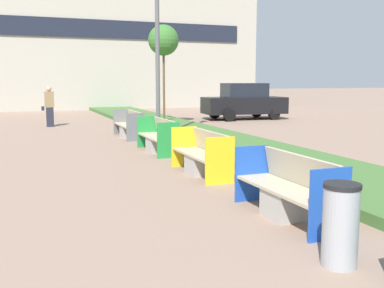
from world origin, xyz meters
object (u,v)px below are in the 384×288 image
object	(u,v)px
sapling_tree_far	(163,41)
parked_car_distant	(244,102)
bench_grey_frame	(129,127)
pedestrian_walking	(49,106)
bench_yellow_frame	(202,158)
bench_green_frame	(158,139)
bench_blue_frame	(287,193)
litter_bin	(340,225)

from	to	relation	value
sapling_tree_far	parked_car_distant	xyz separation A→B (m)	(4.78, 1.39, -2.82)
bench_grey_frame	pedestrian_walking	size ratio (longest dim) A/B	1.21
bench_yellow_frame	bench_green_frame	xyz separation A→B (m)	(0.00, 3.21, 0.00)
bench_blue_frame	bench_green_frame	bearing A→B (deg)	90.00
pedestrian_walking	parked_car_distant	distance (m)	9.65
bench_yellow_frame	bench_green_frame	bearing A→B (deg)	89.99
bench_blue_frame	bench_yellow_frame	xyz separation A→B (m)	(-0.00, 3.31, -0.00)
sapling_tree_far	pedestrian_walking	world-z (taller)	sapling_tree_far
bench_yellow_frame	sapling_tree_far	distance (m)	11.27
bench_grey_frame	parked_car_distant	world-z (taller)	parked_car_distant
bench_green_frame	sapling_tree_far	xyz separation A→B (m)	(2.50, 7.25, 3.37)
bench_grey_frame	parked_car_distant	xyz separation A→B (m)	(7.28, 5.14, 0.54)
bench_blue_frame	pedestrian_walking	size ratio (longest dim) A/B	1.18
bench_green_frame	bench_grey_frame	xyz separation A→B (m)	(0.00, 3.50, 0.00)
bench_green_frame	sapling_tree_far	bearing A→B (deg)	71.01
sapling_tree_far	litter_bin	bearing A→B (deg)	-100.76
bench_blue_frame	bench_green_frame	world-z (taller)	same
pedestrian_walking	parked_car_distant	world-z (taller)	parked_car_distant
sapling_tree_far	bench_grey_frame	bearing A→B (deg)	-123.59
bench_blue_frame	bench_grey_frame	bearing A→B (deg)	90.00
sapling_tree_far	parked_car_distant	bearing A→B (deg)	16.18
parked_car_distant	bench_blue_frame	bearing A→B (deg)	-109.86
sapling_tree_far	pedestrian_walking	xyz separation A→B (m)	(-4.86, 1.11, -2.83)
bench_yellow_frame	bench_grey_frame	distance (m)	6.70
bench_blue_frame	pedestrian_walking	bearing A→B (deg)	99.04
bench_blue_frame	litter_bin	bearing A→B (deg)	-104.59
bench_grey_frame	sapling_tree_far	bearing A→B (deg)	56.41
bench_green_frame	bench_grey_frame	world-z (taller)	same
bench_grey_frame	sapling_tree_far	xyz separation A→B (m)	(2.50, 3.76, 3.36)
bench_grey_frame	bench_blue_frame	bearing A→B (deg)	-90.00
bench_yellow_frame	pedestrian_walking	size ratio (longest dim) A/B	1.17
bench_yellow_frame	pedestrian_walking	world-z (taller)	pedestrian_walking
bench_blue_frame	parked_car_distant	size ratio (longest dim) A/B	0.48
parked_car_distant	sapling_tree_far	bearing A→B (deg)	-158.04
bench_blue_frame	sapling_tree_far	bearing A→B (deg)	79.72
bench_yellow_frame	litter_bin	distance (m)	5.05
bench_blue_frame	litter_bin	distance (m)	1.77
bench_blue_frame	litter_bin	xyz separation A→B (m)	(-0.45, -1.71, 0.10)
sapling_tree_far	pedestrian_walking	bearing A→B (deg)	167.09
bench_yellow_frame	bench_grey_frame	world-z (taller)	same
bench_blue_frame	sapling_tree_far	size ratio (longest dim) A/B	0.47
bench_blue_frame	parked_car_distant	bearing A→B (deg)	64.36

